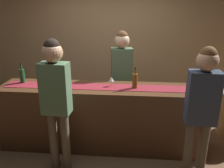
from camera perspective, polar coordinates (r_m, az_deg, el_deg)
ground_plane at (r=3.72m, az=-2.36°, el=-14.69°), size 10.00×10.00×0.00m
back_wall at (r=5.03m, az=0.21°, el=11.91°), size 6.00×0.12×2.90m
bar_counter at (r=3.48m, az=-2.47°, el=-8.15°), size 2.96×0.60×0.95m
counter_runner_cloth at (r=3.29m, az=-2.58°, el=-0.70°), size 2.81×0.28×0.01m
wine_bottle_green at (r=3.69m, az=-21.29°, el=1.94°), size 0.07×0.07×0.30m
wine_bottle_amber at (r=3.22m, az=5.67°, el=0.86°), size 0.07×0.07×0.30m
wine_glass_near_customer at (r=3.28m, az=-0.14°, el=1.14°), size 0.07×0.07×0.14m
wine_glass_mid_counter at (r=3.34m, az=-14.52°, el=0.83°), size 0.07×0.07×0.14m
bartender at (r=3.80m, az=2.40°, el=3.33°), size 0.37×0.26×1.68m
customer_sipping at (r=2.78m, az=21.31°, el=-4.40°), size 0.35×0.23×1.65m
customer_browsing at (r=2.85m, az=-13.74°, el=-2.17°), size 0.35×0.24×1.71m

